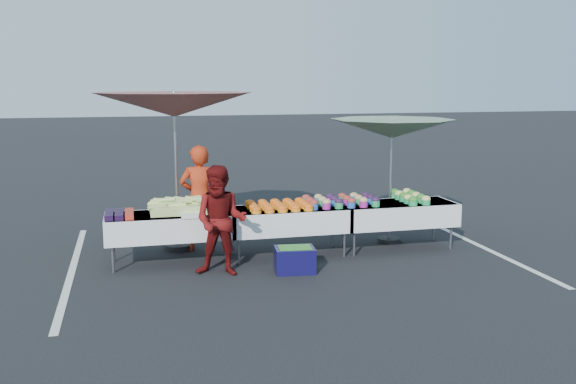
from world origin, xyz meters
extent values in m
plane|color=black|center=(0.00, 0.00, 0.00)|extent=(80.00, 80.00, 0.00)
cube|color=silver|center=(-3.20, 0.00, 0.00)|extent=(0.10, 5.00, 0.00)
cube|color=silver|center=(3.20, 0.00, 0.00)|extent=(0.10, 5.00, 0.00)
cube|color=white|center=(-1.80, 0.00, 0.73)|extent=(1.80, 0.75, 0.04)
cube|color=white|center=(-1.80, 0.00, 0.57)|extent=(1.86, 0.81, 0.36)
cylinder|color=slate|center=(-2.62, -0.29, 0.20)|extent=(0.04, 0.04, 0.39)
cylinder|color=slate|center=(-2.62, 0.29, 0.20)|extent=(0.04, 0.04, 0.39)
cylinder|color=slate|center=(-0.98, -0.29, 0.20)|extent=(0.04, 0.04, 0.39)
cylinder|color=slate|center=(-0.98, 0.29, 0.20)|extent=(0.04, 0.04, 0.39)
cube|color=white|center=(0.00, 0.00, 0.73)|extent=(1.80, 0.75, 0.04)
cube|color=white|center=(0.00, 0.00, 0.57)|extent=(1.86, 0.81, 0.36)
cylinder|color=slate|center=(-0.82, -0.29, 0.20)|extent=(0.04, 0.04, 0.39)
cylinder|color=slate|center=(-0.82, 0.29, 0.20)|extent=(0.04, 0.04, 0.39)
cylinder|color=slate|center=(0.82, -0.29, 0.20)|extent=(0.04, 0.04, 0.39)
cylinder|color=slate|center=(0.82, 0.29, 0.20)|extent=(0.04, 0.04, 0.39)
cube|color=white|center=(1.80, 0.00, 0.73)|extent=(1.80, 0.75, 0.04)
cube|color=white|center=(1.80, 0.00, 0.57)|extent=(1.86, 0.81, 0.36)
cylinder|color=slate|center=(0.98, -0.29, 0.20)|extent=(0.04, 0.04, 0.39)
cylinder|color=slate|center=(0.98, 0.29, 0.20)|extent=(0.04, 0.04, 0.39)
cylinder|color=slate|center=(2.62, -0.29, 0.20)|extent=(0.04, 0.04, 0.39)
cylinder|color=slate|center=(2.62, 0.29, 0.20)|extent=(0.04, 0.04, 0.39)
cube|color=black|center=(-2.65, -0.27, 0.79)|extent=(0.12, 0.12, 0.08)
cube|color=black|center=(-2.65, -0.13, 0.79)|extent=(0.12, 0.12, 0.08)
cube|color=black|center=(-2.65, 0.01, 0.79)|extent=(0.12, 0.12, 0.08)
cube|color=black|center=(-2.65, 0.15, 0.79)|extent=(0.12, 0.12, 0.08)
cube|color=black|center=(-2.51, -0.27, 0.79)|extent=(0.12, 0.12, 0.08)
cube|color=black|center=(-2.51, -0.13, 0.79)|extent=(0.12, 0.12, 0.08)
cube|color=black|center=(-2.51, 0.01, 0.79)|extent=(0.12, 0.12, 0.08)
cube|color=black|center=(-2.51, 0.15, 0.79)|extent=(0.12, 0.12, 0.08)
cube|color=maroon|center=(-2.37, -0.27, 0.79)|extent=(0.12, 0.12, 0.08)
cube|color=maroon|center=(-2.37, -0.13, 0.79)|extent=(0.12, 0.12, 0.08)
cube|color=maroon|center=(-2.37, 0.01, 0.79)|extent=(0.12, 0.12, 0.08)
cube|color=maroon|center=(-2.37, 0.15, 0.79)|extent=(0.12, 0.12, 0.08)
cube|color=#A7CD69|center=(-1.55, 0.05, 0.82)|extent=(1.05, 0.55, 0.14)
cylinder|color=#A7CD69|center=(-1.25, 0.20, 0.85)|extent=(0.27, 0.09, 0.10)
cylinder|color=#A7CD69|center=(-1.93, 0.10, 0.92)|extent=(0.27, 0.14, 0.07)
cylinder|color=#A7CD69|center=(-1.44, -0.06, 0.97)|extent=(0.27, 0.14, 0.09)
cylinder|color=#A7CD69|center=(-1.97, 0.08, 0.87)|extent=(0.27, 0.15, 0.10)
cylinder|color=#A7CD69|center=(-1.73, -0.01, 0.91)|extent=(0.27, 0.15, 0.08)
cylinder|color=#A7CD69|center=(-1.59, 0.09, 0.94)|extent=(0.27, 0.10, 0.10)
cylinder|color=#A7CD69|center=(-1.59, -0.03, 0.94)|extent=(0.27, 0.07, 0.08)
cylinder|color=#A7CD69|center=(-1.68, -0.13, 0.90)|extent=(0.27, 0.14, 0.09)
cylinder|color=#A7CD69|center=(-1.71, 0.25, 0.92)|extent=(0.27, 0.12, 0.08)
cylinder|color=#A7CD69|center=(-1.09, 0.14, 0.87)|extent=(0.27, 0.16, 0.08)
cylinder|color=#A7CD69|center=(-1.86, 0.01, 0.92)|extent=(0.27, 0.11, 0.07)
cylinder|color=#A7CD69|center=(-1.64, -0.18, 0.85)|extent=(0.27, 0.10, 0.07)
cylinder|color=#A7CD69|center=(-1.44, 0.19, 0.93)|extent=(0.27, 0.12, 0.08)
cylinder|color=#A7CD69|center=(-1.98, -0.17, 0.90)|extent=(0.27, 0.15, 0.08)
cylinder|color=#A7CD69|center=(-1.89, 0.09, 0.94)|extent=(0.27, 0.10, 0.08)
cylinder|color=#A7CD69|center=(-1.34, 0.00, 0.90)|extent=(0.27, 0.16, 0.10)
cylinder|color=#A7CD69|center=(-1.83, -0.02, 0.97)|extent=(0.27, 0.12, 0.09)
cylinder|color=#A7CD69|center=(-1.28, -0.18, 0.95)|extent=(0.27, 0.09, 0.07)
cylinder|color=#A7CD69|center=(-1.22, -0.15, 0.88)|extent=(0.27, 0.10, 0.09)
cylinder|color=#A7CD69|center=(-1.30, -0.09, 0.87)|extent=(0.27, 0.12, 0.09)
cylinder|color=#A7CD69|center=(-1.45, 0.28, 0.86)|extent=(0.27, 0.10, 0.08)
cylinder|color=#A7CD69|center=(-1.17, 0.03, 0.93)|extent=(0.27, 0.14, 0.10)
cylinder|color=#A7CD69|center=(-1.24, 0.25, 0.86)|extent=(0.27, 0.12, 0.07)
cube|color=white|center=(-1.50, -0.30, 0.78)|extent=(0.30, 0.25, 0.05)
cylinder|color=orange|center=(-0.55, -0.28, 0.78)|extent=(0.15, 0.15, 0.05)
ellipsoid|color=#E8540D|center=(-0.55, -0.28, 0.81)|extent=(0.15, 0.15, 0.08)
cylinder|color=orange|center=(-0.55, -0.10, 0.78)|extent=(0.15, 0.15, 0.05)
ellipsoid|color=#E8540D|center=(-0.55, -0.10, 0.81)|extent=(0.15, 0.15, 0.08)
cylinder|color=orange|center=(-0.55, 0.08, 0.78)|extent=(0.15, 0.15, 0.05)
ellipsoid|color=#E8540D|center=(-0.55, 0.08, 0.81)|extent=(0.15, 0.15, 0.08)
cylinder|color=orange|center=(-0.55, 0.26, 0.78)|extent=(0.15, 0.15, 0.05)
ellipsoid|color=#E8540D|center=(-0.55, 0.26, 0.81)|extent=(0.15, 0.15, 0.08)
cylinder|color=orange|center=(-0.35, -0.28, 0.78)|extent=(0.15, 0.15, 0.05)
ellipsoid|color=#E8540D|center=(-0.35, -0.28, 0.81)|extent=(0.15, 0.15, 0.08)
cylinder|color=orange|center=(-0.35, -0.10, 0.78)|extent=(0.15, 0.15, 0.05)
ellipsoid|color=#E8540D|center=(-0.35, -0.10, 0.81)|extent=(0.15, 0.15, 0.08)
cylinder|color=orange|center=(-0.35, 0.08, 0.78)|extent=(0.15, 0.15, 0.05)
ellipsoid|color=#E8540D|center=(-0.35, 0.08, 0.81)|extent=(0.15, 0.15, 0.08)
cylinder|color=orange|center=(-0.35, 0.26, 0.78)|extent=(0.15, 0.15, 0.05)
ellipsoid|color=#E8540D|center=(-0.35, 0.26, 0.81)|extent=(0.15, 0.15, 0.08)
cylinder|color=orange|center=(-0.15, -0.28, 0.78)|extent=(0.15, 0.15, 0.05)
ellipsoid|color=#E8540D|center=(-0.15, -0.28, 0.81)|extent=(0.15, 0.15, 0.08)
cylinder|color=orange|center=(-0.15, -0.10, 0.78)|extent=(0.15, 0.15, 0.05)
ellipsoid|color=#E8540D|center=(-0.15, -0.10, 0.81)|extent=(0.15, 0.15, 0.08)
cylinder|color=orange|center=(-0.15, 0.08, 0.78)|extent=(0.15, 0.15, 0.05)
ellipsoid|color=#E8540D|center=(-0.15, 0.08, 0.81)|extent=(0.15, 0.15, 0.08)
cylinder|color=orange|center=(-0.15, 0.26, 0.78)|extent=(0.15, 0.15, 0.05)
ellipsoid|color=#E8540D|center=(-0.15, 0.26, 0.81)|extent=(0.15, 0.15, 0.08)
cylinder|color=orange|center=(0.05, -0.28, 0.78)|extent=(0.15, 0.15, 0.05)
ellipsoid|color=#E8540D|center=(0.05, -0.28, 0.81)|extent=(0.15, 0.15, 0.08)
cylinder|color=orange|center=(0.05, -0.10, 0.78)|extent=(0.15, 0.15, 0.05)
ellipsoid|color=#E8540D|center=(0.05, -0.10, 0.81)|extent=(0.15, 0.15, 0.08)
cylinder|color=orange|center=(0.05, 0.08, 0.78)|extent=(0.15, 0.15, 0.05)
ellipsoid|color=#E8540D|center=(0.05, 0.08, 0.81)|extent=(0.15, 0.15, 0.08)
cylinder|color=orange|center=(0.05, 0.26, 0.78)|extent=(0.15, 0.15, 0.05)
ellipsoid|color=#E8540D|center=(0.05, 0.26, 0.81)|extent=(0.15, 0.15, 0.08)
cylinder|color=orange|center=(0.25, -0.28, 0.78)|extent=(0.15, 0.15, 0.05)
ellipsoid|color=#E8540D|center=(0.25, -0.28, 0.81)|extent=(0.15, 0.15, 0.08)
cylinder|color=orange|center=(0.25, -0.10, 0.78)|extent=(0.15, 0.15, 0.05)
ellipsoid|color=#E8540D|center=(0.25, -0.10, 0.81)|extent=(0.15, 0.15, 0.08)
cylinder|color=orange|center=(0.25, 0.08, 0.78)|extent=(0.15, 0.15, 0.05)
ellipsoid|color=#E8540D|center=(0.25, 0.08, 0.81)|extent=(0.15, 0.15, 0.08)
cylinder|color=orange|center=(0.25, 0.26, 0.78)|extent=(0.15, 0.15, 0.05)
ellipsoid|color=#E8540D|center=(0.25, 0.26, 0.81)|extent=(0.15, 0.15, 0.08)
cylinder|color=blue|center=(0.35, -0.22, 0.80)|extent=(0.13, 0.13, 0.10)
ellipsoid|color=maroon|center=(0.35, -0.22, 0.86)|extent=(0.14, 0.14, 0.10)
cylinder|color=#AB2492|center=(0.35, 0.00, 0.80)|extent=(0.13, 0.13, 0.10)
ellipsoid|color=maroon|center=(0.35, 0.00, 0.86)|extent=(0.14, 0.14, 0.10)
cylinder|color=#259756|center=(0.35, 0.22, 0.80)|extent=(0.13, 0.13, 0.10)
ellipsoid|color=maroon|center=(0.35, 0.22, 0.86)|extent=(0.14, 0.14, 0.10)
cylinder|color=#AB2492|center=(0.55, -0.22, 0.80)|extent=(0.13, 0.13, 0.10)
ellipsoid|color=tan|center=(0.55, -0.22, 0.86)|extent=(0.14, 0.14, 0.10)
cylinder|color=#259756|center=(0.55, 0.00, 0.80)|extent=(0.13, 0.13, 0.10)
ellipsoid|color=tan|center=(0.55, 0.00, 0.86)|extent=(0.14, 0.14, 0.10)
cylinder|color=blue|center=(0.55, 0.22, 0.80)|extent=(0.13, 0.13, 0.10)
ellipsoid|color=tan|center=(0.55, 0.22, 0.86)|extent=(0.14, 0.14, 0.10)
cylinder|color=#259756|center=(0.75, -0.22, 0.80)|extent=(0.13, 0.13, 0.10)
ellipsoid|color=#221332|center=(0.75, -0.22, 0.86)|extent=(0.14, 0.14, 0.10)
cylinder|color=blue|center=(0.75, 0.00, 0.80)|extent=(0.13, 0.13, 0.10)
ellipsoid|color=#221332|center=(0.75, 0.00, 0.86)|extent=(0.14, 0.14, 0.10)
cylinder|color=#AB2492|center=(0.75, 0.22, 0.80)|extent=(0.13, 0.13, 0.10)
ellipsoid|color=#221332|center=(0.75, 0.22, 0.86)|extent=(0.14, 0.14, 0.10)
cylinder|color=blue|center=(0.95, -0.22, 0.80)|extent=(0.13, 0.13, 0.10)
ellipsoid|color=maroon|center=(0.95, -0.22, 0.86)|extent=(0.14, 0.14, 0.10)
cylinder|color=#AB2492|center=(0.95, 0.00, 0.80)|extent=(0.13, 0.13, 0.10)
ellipsoid|color=maroon|center=(0.95, 0.00, 0.86)|extent=(0.14, 0.14, 0.10)
cylinder|color=#259756|center=(0.95, 0.22, 0.80)|extent=(0.13, 0.13, 0.10)
ellipsoid|color=maroon|center=(0.95, 0.22, 0.86)|extent=(0.14, 0.14, 0.10)
cylinder|color=#AB2492|center=(1.15, -0.22, 0.80)|extent=(0.13, 0.13, 0.10)
ellipsoid|color=tan|center=(1.15, -0.22, 0.86)|extent=(0.14, 0.14, 0.10)
cylinder|color=#259756|center=(1.15, 0.00, 0.80)|extent=(0.13, 0.13, 0.10)
ellipsoid|color=tan|center=(1.15, 0.00, 0.86)|extent=(0.14, 0.14, 0.10)
cylinder|color=blue|center=(1.15, 0.22, 0.80)|extent=(0.13, 0.13, 0.10)
ellipsoid|color=tan|center=(1.15, 0.22, 0.86)|extent=(0.14, 0.14, 0.10)
cylinder|color=#259756|center=(1.35, -0.22, 0.80)|extent=(0.13, 0.13, 0.10)
ellipsoid|color=#221332|center=(1.35, -0.22, 0.86)|extent=(0.14, 0.14, 0.10)
cylinder|color=blue|center=(1.35, 0.00, 0.80)|extent=(0.13, 0.13, 0.10)
ellipsoid|color=#221332|center=(1.35, 0.00, 0.86)|extent=(0.14, 0.14, 0.10)
cylinder|color=#AB2492|center=(1.35, 0.22, 0.80)|extent=(0.13, 0.13, 0.10)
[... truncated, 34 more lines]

